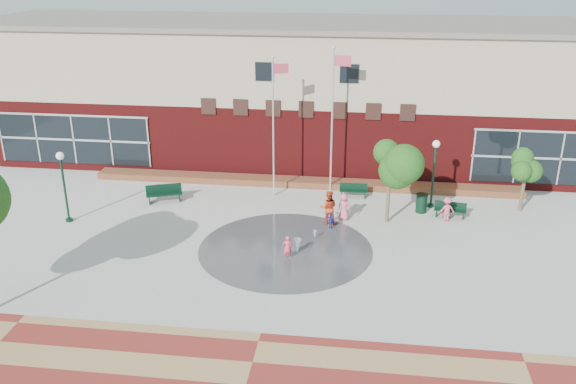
# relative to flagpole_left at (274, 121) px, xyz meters

# --- Properties ---
(ground) EXTENTS (120.00, 120.00, 0.00)m
(ground) POSITION_rel_flagpole_left_xyz_m (1.54, -9.76, -4.55)
(ground) COLOR #666056
(ground) RESTS_ON ground
(plaza_concrete) EXTENTS (46.00, 18.00, 0.01)m
(plaza_concrete) POSITION_rel_flagpole_left_xyz_m (1.54, -5.76, -4.55)
(plaza_concrete) COLOR #A8A8A0
(plaza_concrete) RESTS_ON ground
(splash_pad) EXTENTS (8.40, 8.40, 0.01)m
(splash_pad) POSITION_rel_flagpole_left_xyz_m (1.54, -6.76, -4.55)
(splash_pad) COLOR #383A3D
(splash_pad) RESTS_ON ground
(library_building) EXTENTS (44.40, 10.40, 9.20)m
(library_building) POSITION_rel_flagpole_left_xyz_m (1.54, 7.72, 0.09)
(library_building) COLOR #5B0F10
(library_building) RESTS_ON ground
(flower_bed) EXTENTS (26.00, 1.20, 0.40)m
(flower_bed) POSITION_rel_flagpole_left_xyz_m (1.54, 1.84, -4.55)
(flower_bed) COLOR #A51A27
(flower_bed) RESTS_ON ground
(flagpole_left) EXTENTS (0.91, 0.39, 8.18)m
(flagpole_left) POSITION_rel_flagpole_left_xyz_m (0.00, 0.00, 0.00)
(flagpole_left) COLOR silver
(flagpole_left) RESTS_ON ground
(flagpole_right) EXTENTS (1.05, 0.21, 8.58)m
(flagpole_right) POSITION_rel_flagpole_left_xyz_m (3.25, 1.17, 0.24)
(flagpole_right) COLOR silver
(flagpole_right) RESTS_ON ground
(lamp_left) EXTENTS (0.41, 0.41, 3.89)m
(lamp_left) POSITION_rel_flagpole_left_xyz_m (-10.33, -5.01, -2.13)
(lamp_left) COLOR black
(lamp_left) RESTS_ON ground
(lamp_right) EXTENTS (0.41, 0.41, 3.92)m
(lamp_right) POSITION_rel_flagpole_left_xyz_m (8.96, -0.54, -2.12)
(lamp_right) COLOR black
(lamp_right) RESTS_ON ground
(bench_left) EXTENTS (2.10, 1.25, 1.02)m
(bench_left) POSITION_rel_flagpole_left_xyz_m (-6.12, -1.77, -4.22)
(bench_left) COLOR black
(bench_left) RESTS_ON ground
(bench_mid) EXTENTS (1.62, 0.47, 0.81)m
(bench_mid) POSITION_rel_flagpole_left_xyz_m (4.60, 0.37, -4.29)
(bench_mid) COLOR black
(bench_mid) RESTS_ON ground
(bench_right) EXTENTS (1.73, 0.72, 0.85)m
(bench_right) POSITION_rel_flagpole_left_xyz_m (9.86, -1.87, -4.28)
(bench_right) COLOR black
(bench_right) RESTS_ON ground
(trash_can) EXTENTS (0.65, 0.65, 1.06)m
(trash_can) POSITION_rel_flagpole_left_xyz_m (8.37, -1.35, -4.01)
(trash_can) COLOR black
(trash_can) RESTS_ON ground
(tree_mid) EXTENTS (2.68, 2.68, 4.53)m
(tree_mid) POSITION_rel_flagpole_left_xyz_m (6.47, -2.91, -1.25)
(tree_mid) COLOR #4D3E2D
(tree_mid) RESTS_ON ground
(tree_small_right) EXTENTS (2.20, 2.20, 3.75)m
(tree_small_right) POSITION_rel_flagpole_left_xyz_m (13.84, -0.45, -1.81)
(tree_small_right) COLOR #4D3E2D
(tree_small_right) RESTS_ON ground
(water_jet_a) EXTENTS (0.38, 0.38, 0.74)m
(water_jet_a) POSITION_rel_flagpole_left_xyz_m (2.17, -7.17, -4.55)
(water_jet_a) COLOR white
(water_jet_a) RESTS_ON ground
(water_jet_b) EXTENTS (0.20, 0.20, 0.44)m
(water_jet_b) POSITION_rel_flagpole_left_xyz_m (2.85, -5.47, -4.55)
(water_jet_b) COLOR white
(water_jet_b) RESTS_ON ground
(child_splash) EXTENTS (0.49, 0.38, 1.19)m
(child_splash) POSITION_rel_flagpole_left_xyz_m (1.76, -7.72, -3.96)
(child_splash) COLOR #F14467
(child_splash) RESTS_ON ground
(adult_red) EXTENTS (0.94, 0.75, 1.88)m
(adult_red) POSITION_rel_flagpole_left_xyz_m (3.39, -3.57, -3.61)
(adult_red) COLOR red
(adult_red) RESTS_ON ground
(adult_pink) EXTENTS (0.86, 0.74, 1.48)m
(adult_pink) POSITION_rel_flagpole_left_xyz_m (4.18, -2.89, -3.81)
(adult_pink) COLOR #F16284
(adult_pink) RESTS_ON ground
(child_blue) EXTENTS (0.55, 0.45, 0.88)m
(child_blue) POSITION_rel_flagpole_left_xyz_m (3.56, -4.15, -4.11)
(child_blue) COLOR #2129A1
(child_blue) RESTS_ON ground
(person_bench) EXTENTS (1.00, 0.72, 1.39)m
(person_bench) POSITION_rel_flagpole_left_xyz_m (9.59, -2.45, -3.86)
(person_bench) COLOR #EA5075
(person_bench) RESTS_ON ground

